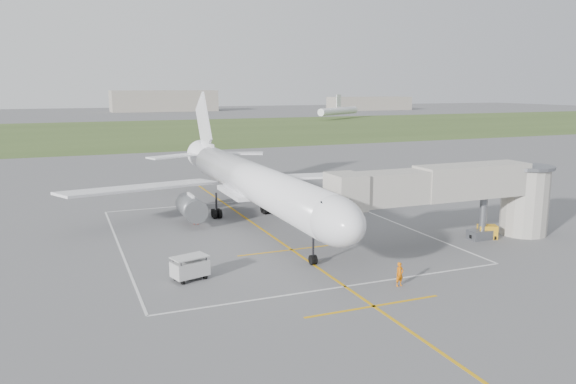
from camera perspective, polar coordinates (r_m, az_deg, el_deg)
name	(u,v)px	position (r m, az deg, el deg)	size (l,w,h in m)	color
ground	(255,224)	(58.80, -3.38, -3.31)	(700.00, 700.00, 0.00)	#555557
grass_strip	(121,132)	(185.49, -16.58, 5.84)	(700.00, 120.00, 0.02)	#3D5324
apron_markings	(275,238)	(53.50, -1.35, -4.70)	(28.20, 60.00, 0.01)	#D4970C
airliner	(252,182)	(58.60, -3.66, 1.03)	(38.93, 46.75, 13.52)	white
jet_bridge	(465,191)	(53.79, 17.53, 0.06)	(23.40, 5.00, 7.20)	#A19B92
gpu_unit	(487,232)	(56.49, 19.59, -3.84)	(2.02, 1.75, 1.28)	gold
baggage_cart	(190,268)	(42.67, -9.93, -7.59)	(2.93, 2.22, 1.81)	#BCBCBC
ramp_worker_nose	(400,274)	(41.58, 11.28, -8.20)	(0.64, 0.42, 1.76)	#D96506
ramp_worker_wing	(195,217)	(59.45, -9.41, -2.48)	(0.79, 0.61, 1.62)	#FF3308
distant_hangars	(61,104)	(319.36, -22.08, 8.27)	(345.00, 49.00, 12.00)	gray
distant_aircraft	(140,115)	(219.83, -14.82, 7.55)	(200.64, 35.32, 8.85)	white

